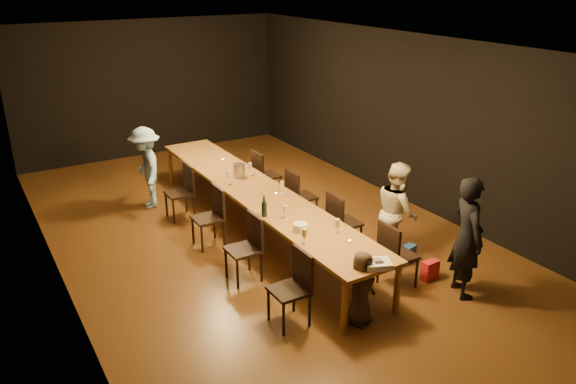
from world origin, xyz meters
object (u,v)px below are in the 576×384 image
champagne_bottle (264,206)px  ice_bucket (239,170)px  child (361,288)px  chair_left_2 (208,218)px  man_blue (146,168)px  woman_tan (397,212)px  plate_stack (300,227)px  chair_right_2 (302,196)px  birthday_cake (378,264)px  chair_left_0 (289,289)px  chair_right_0 (398,254)px  chair_left_1 (243,249)px  woman_birthday (467,237)px  chair_left_3 (179,193)px  table (256,193)px  chair_right_3 (267,175)px  chair_right_1 (345,222)px

champagne_bottle → ice_bucket: champagne_bottle is taller
child → ice_bucket: (0.14, 3.50, 0.39)m
chair_left_2 → man_blue: (-0.30, 1.95, 0.27)m
woman_tan → plate_stack: size_ratio=7.68×
chair_right_2 → birthday_cake: size_ratio=2.45×
chair_right_2 → child: child is taller
champagne_bottle → chair_left_0: bearing=-108.0°
plate_stack → champagne_bottle: 0.70m
birthday_cake → ice_bucket: 3.58m
chair_right_0 → chair_left_2: 2.94m
chair_left_0 → chair_left_1: same height
woman_birthday → woman_tan: bearing=25.7°
chair_left_3 → woman_birthday: (2.30, -4.19, 0.35)m
table → chair_left_1: bearing=-125.3°
woman_tan → man_blue: bearing=58.3°
champagne_bottle → woman_tan: bearing=-25.6°
table → chair_left_0: size_ratio=6.45×
chair_right_3 → woman_tan: size_ratio=0.63×
man_blue → chair_left_2: bearing=16.0°
chair_right_3 → chair_left_1: same height
chair_right_3 → chair_left_1: size_ratio=1.00×
chair_left_0 → woman_tan: size_ratio=0.63×
man_blue → table: bearing=37.8°
child → woman_tan: bearing=13.5°
birthday_cake → chair_left_3: bearing=125.4°
table → chair_right_3: size_ratio=6.45×
chair_right_0 → chair_right_3: same height
chair_left_1 → champagne_bottle: size_ratio=2.86×
woman_tan → child: size_ratio=1.58×
chair_right_0 → ice_bucket: bearing=-165.3°
chair_left_3 → man_blue: 0.85m
chair_left_2 → child: bearing=-165.2°
champagne_bottle → chair_left_2: bearing=116.0°
table → child: (-0.10, -2.82, -0.23)m
table → champagne_bottle: bearing=-111.8°
chair_right_3 → woman_birthday: size_ratio=0.57×
chair_right_1 → chair_left_1: (-1.70, 0.00, 0.00)m
chair_right_0 → woman_birthday: 0.91m
chair_left_2 → champagne_bottle: (0.47, -0.96, 0.45)m
child → ice_bucket: bearing=65.5°
chair_left_3 → birthday_cake: chair_left_3 is taller
chair_left_3 → chair_right_3: bearing=-90.0°
chair_right_1 → chair_left_2: size_ratio=1.00×
table → chair_left_2: (-0.85, 0.00, -0.24)m
chair_left_2 → champagne_bottle: size_ratio=2.86×
chair_left_2 → woman_birthday: bearing=-142.4°
plate_stack → woman_tan: bearing=-5.8°
child → ice_bucket: 3.53m
chair_left_1 → woman_tan: (2.19, -0.59, 0.28)m
chair_left_2 → chair_right_2: bearing=-90.0°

